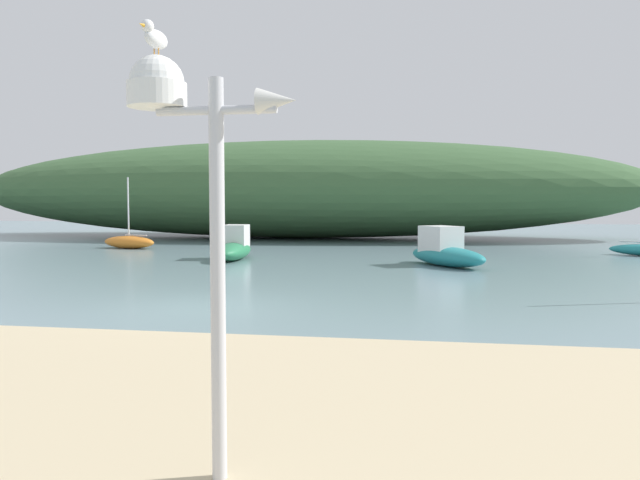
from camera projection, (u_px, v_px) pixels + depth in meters
name	position (u px, v px, depth m)	size (l,w,h in m)	color
ground_plane	(200.00, 307.00, 14.12)	(120.00, 120.00, 0.00)	gray
distant_hill	(297.00, 189.00, 42.54)	(47.83, 13.98, 6.68)	#3D6038
mast_structure	(182.00, 137.00, 4.82)	(1.36, 0.47, 3.39)	silver
seagull_on_radar	(155.00, 37.00, 4.78)	(0.16, 0.35, 0.25)	orange
motorboat_outer_mooring	(235.00, 247.00, 25.99)	(1.58, 4.10, 1.47)	#287A4C
sailboat_far_right	(129.00, 242.00, 32.31)	(3.35, 1.84, 3.76)	orange
motorboat_inner_mooring	(445.00, 252.00, 23.42)	(3.52, 4.24, 1.52)	teal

